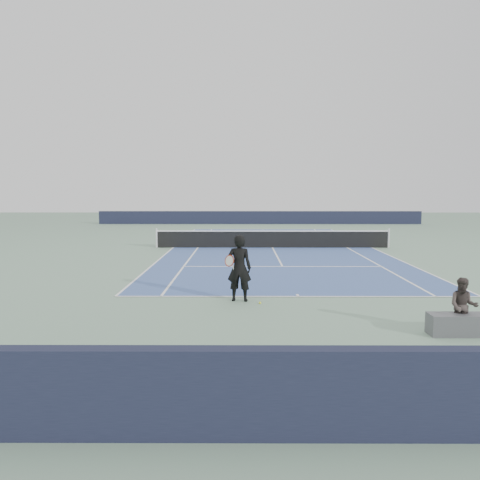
{
  "coord_description": "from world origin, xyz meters",
  "views": [
    {
      "loc": [
        -1.7,
        -25.61,
        3.2
      ],
      "look_at": [
        -1.77,
        -6.19,
        1.1
      ],
      "focal_mm": 35.0,
      "sensor_mm": 36.0,
      "label": 1
    }
  ],
  "objects_px": {
    "tennis_net": "(272,239)",
    "tennis_player": "(239,268)",
    "tennis_ball": "(260,303)",
    "spectator_bench": "(463,315)"
  },
  "relations": [
    {
      "from": "tennis_player",
      "to": "spectator_bench",
      "type": "relative_size",
      "value": 1.26
    },
    {
      "from": "tennis_net",
      "to": "tennis_player",
      "type": "relative_size",
      "value": 6.7
    },
    {
      "from": "tennis_player",
      "to": "tennis_ball",
      "type": "xyz_separation_m",
      "value": [
        0.59,
        -0.37,
        -0.93
      ]
    },
    {
      "from": "tennis_player",
      "to": "tennis_ball",
      "type": "bearing_deg",
      "value": -31.75
    },
    {
      "from": "tennis_net",
      "to": "tennis_player",
      "type": "height_order",
      "value": "tennis_player"
    },
    {
      "from": "tennis_net",
      "to": "spectator_bench",
      "type": "relative_size",
      "value": 8.41
    },
    {
      "from": "tennis_player",
      "to": "spectator_bench",
      "type": "height_order",
      "value": "tennis_player"
    },
    {
      "from": "tennis_ball",
      "to": "tennis_net",
      "type": "bearing_deg",
      "value": 84.71
    },
    {
      "from": "tennis_player",
      "to": "tennis_ball",
      "type": "relative_size",
      "value": 28.53
    },
    {
      "from": "tennis_ball",
      "to": "spectator_bench",
      "type": "xyz_separation_m",
      "value": [
        4.36,
        -2.8,
        0.42
      ]
    }
  ]
}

